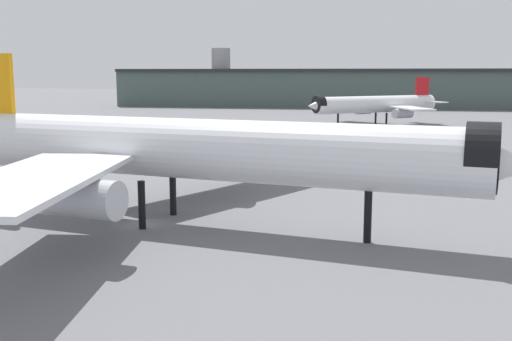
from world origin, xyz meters
The scene contains 5 objects.
ground centered at (0.00, 0.00, 0.00)m, with size 900.00×900.00×0.00m, color slate.
airliner_near_gate centered at (3.20, 1.74, 7.32)m, with size 63.20×57.63×16.64m.
airliner_far_taxiway centered at (9.52, 119.79, 5.90)m, with size 36.97×35.87×13.39m.
terminal_building centered at (-17.58, 208.07, 8.35)m, with size 193.95×47.96×25.41m.
traffic_cone_near_nose centered at (14.61, 35.94, 0.29)m, with size 0.47×0.47×0.59m, color #F2600C.
Camera 1 is at (27.36, -50.60, 14.56)m, focal length 42.09 mm.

